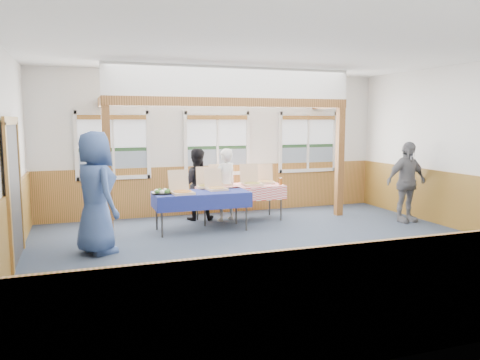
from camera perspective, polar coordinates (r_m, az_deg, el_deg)
name	(u,v)px	position (r m, az deg, el deg)	size (l,w,h in m)	color
floor	(278,252)	(7.72, 4.63, -8.72)	(8.00, 8.00, 0.00)	#283242
ceiling	(280,50)	(7.50, 4.89, 15.50)	(8.00, 8.00, 0.00)	white
wall_back	(217,143)	(10.73, -2.85, 4.47)	(8.00, 8.00, 0.00)	silver
wall_front	(440,180)	(4.48, 23.17, -0.02)	(8.00, 8.00, 0.00)	silver
wall_right	(476,149)	(9.77, 26.79, 3.42)	(8.00, 8.00, 0.00)	silver
wainscot_back	(217,189)	(10.80, -2.78, -1.11)	(7.98, 0.05, 1.10)	brown
wainscot_front	(432,293)	(4.74, 22.31, -12.68)	(7.98, 0.05, 1.10)	brown
wainscot_left	(5,239)	(7.03, -26.71, -6.45)	(0.05, 6.98, 1.10)	brown
wainscot_right	(471,204)	(9.86, 26.34, -2.67)	(0.05, 6.98, 1.10)	brown
cased_opening	(13,192)	(7.82, -25.96, -1.36)	(0.06, 1.30, 2.10)	#323232
window_left	(113,142)	(10.27, -15.23, 4.54)	(1.56, 0.10, 1.46)	white
window_mid	(217,140)	(10.68, -2.79, 4.88)	(1.56, 0.10, 1.46)	white
window_right	(308,139)	(11.54, 8.27, 4.99)	(1.56, 0.10, 1.46)	white
post_left	(107,170)	(9.14, -15.87, 1.20)	(0.15, 0.15, 2.40)	#543212
post_right	(340,162)	(10.66, 12.04, 2.15)	(0.15, 0.15, 2.40)	#543212
cross_beam	(233,102)	(9.57, -0.84, 9.47)	(5.15, 0.18, 0.18)	#543212
table_left	(201,195)	(9.05, -4.76, -1.81)	(1.96, 1.30, 0.76)	#323232
table_right	(239,188)	(9.93, -0.12, -0.97)	(2.02, 1.41, 0.76)	#323232
pizza_box_a	(182,190)	(8.83, -7.13, -1.25)	(0.44, 0.52, 0.43)	tan
pizza_box_b	(216,187)	(9.27, -2.94, -0.81)	(0.40, 0.48, 0.40)	tan
pizza_box_c	(206,184)	(9.60, -4.13, -0.54)	(0.43, 0.50, 0.41)	tan
pizza_box_d	(221,182)	(9.98, -2.38, -0.22)	(0.40, 0.48, 0.42)	tan
pizza_box_e	(252,182)	(9.92, 1.41, -0.25)	(0.44, 0.52, 0.44)	tan
pizza_box_f	(265,180)	(10.27, 3.11, -0.02)	(0.47, 0.53, 0.40)	tan
veggie_tray	(162,192)	(8.88, -9.46, -1.47)	(0.40, 0.40, 0.09)	black
drink_glass	(281,181)	(9.99, 4.97, -0.18)	(0.07, 0.07, 0.15)	brown
woman_white	(225,185)	(9.89, -1.82, -0.59)	(0.56, 0.37, 1.54)	silver
woman_black	(196,184)	(10.03, -5.37, -0.53)	(0.75, 0.58, 1.53)	black
man_blue	(95,193)	(7.78, -17.21, -1.49)	(0.96, 0.62, 1.96)	#32497D
person_grey	(406,182)	(10.38, 19.62, -0.22)	(0.99, 0.41, 1.69)	slate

